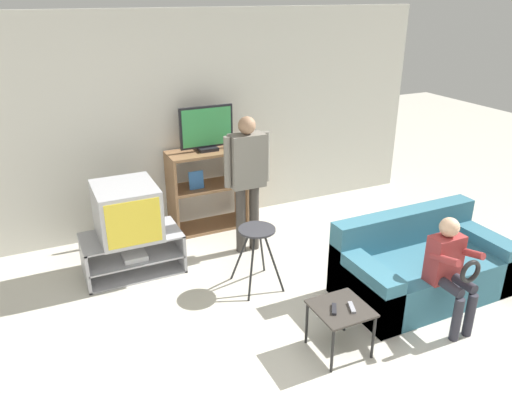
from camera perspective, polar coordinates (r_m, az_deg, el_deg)
wall_back at (r=6.13m, az=-7.83°, el=8.46°), size 6.40×0.06×2.60m
tv_stand at (r=5.44m, az=-13.90°, el=-6.27°), size 1.01×0.56×0.43m
television_main at (r=5.23m, az=-14.56°, el=-1.53°), size 0.61×0.68×0.54m
media_shelf at (r=6.16m, az=-5.53°, el=0.91°), size 0.94×0.42×1.00m
television_flat at (r=5.95m, az=-5.68°, el=7.69°), size 0.65×0.20×0.53m
folding_stool at (r=4.89m, az=0.10°, el=-4.83°), size 0.41×0.46×0.64m
snack_table at (r=4.18m, az=9.65°, el=-12.94°), size 0.44×0.44×0.42m
remote_control_black at (r=4.11m, az=8.92°, el=-12.53°), size 0.11×0.14×0.02m
remote_control_white at (r=4.15m, az=10.89°, el=-12.28°), size 0.09×0.15×0.02m
couch at (r=5.19m, az=18.30°, el=-7.65°), size 1.65×0.86×0.76m
person_standing_adult at (r=5.42m, az=-1.01°, el=2.83°), size 0.53×0.20×1.56m
person_seated_child at (r=4.63m, az=21.33°, el=-7.31°), size 0.33×0.43×1.01m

